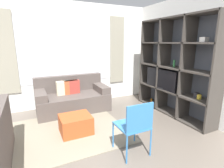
# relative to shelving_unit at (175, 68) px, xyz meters

# --- Properties ---
(wall_back) EXTENTS (5.76, 0.11, 2.70)m
(wall_back) POSITION_rel_shelving_unit_xyz_m (-2.11, 1.70, 0.25)
(wall_back) COLOR white
(wall_back) RESTS_ON ground_plane
(wall_right) EXTENTS (0.07, 4.56, 2.70)m
(wall_right) POSITION_rel_shelving_unit_xyz_m (0.21, -0.01, 0.25)
(wall_right) COLOR white
(wall_right) RESTS_ON ground_plane
(area_rug) EXTENTS (2.76, 1.83, 0.01)m
(area_rug) POSITION_rel_shelving_unit_xyz_m (-2.82, 0.13, -1.10)
(area_rug) COLOR gray
(area_rug) RESTS_ON ground_plane
(shelving_unit) EXTENTS (0.42, 2.16, 2.23)m
(shelving_unit) POSITION_rel_shelving_unit_xyz_m (0.00, 0.00, 0.00)
(shelving_unit) COLOR #515660
(shelving_unit) RESTS_ON ground_plane
(couch_main) EXTENTS (1.73, 0.89, 0.85)m
(couch_main) POSITION_rel_shelving_unit_xyz_m (-2.17, 1.22, -0.79)
(couch_main) COLOR #564C47
(couch_main) RESTS_ON ground_plane
(ottoman) EXTENTS (0.57, 0.50, 0.35)m
(ottoman) POSITION_rel_shelving_unit_xyz_m (-2.39, 0.04, -0.93)
(ottoman) COLOR #B74C23
(ottoman) RESTS_ON ground_plane
(folding_chair) EXTENTS (0.44, 0.46, 0.86)m
(folding_chair) POSITION_rel_shelving_unit_xyz_m (-1.75, -1.01, -0.59)
(folding_chair) COLOR #3375B7
(folding_chair) RESTS_ON ground_plane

